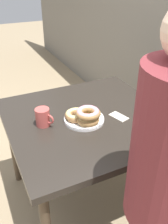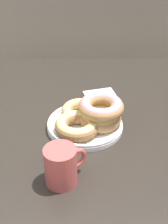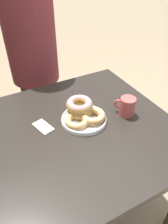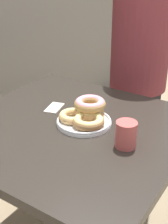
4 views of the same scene
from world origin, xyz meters
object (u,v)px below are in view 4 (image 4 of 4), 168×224
at_px(dining_table, 71,139).
at_px(donut_plate, 86,115).
at_px(coffee_mug, 126,134).
at_px(napkin, 54,108).
at_px(person_figure, 139,67).

relative_size(dining_table, donut_plate, 3.63).
height_order(dining_table, donut_plate, donut_plate).
relative_size(coffee_mug, napkin, 0.86).
bearing_deg(coffee_mug, napkin, 75.52).
xyz_separation_m(dining_table, donut_plate, (0.05, -0.05, 0.12)).
xyz_separation_m(dining_table, coffee_mug, (-0.03, -0.28, 0.13)).
bearing_deg(dining_table, napkin, 61.10).
distance_m(coffee_mug, person_figure, 0.80).
distance_m(coffee_mug, napkin, 0.46).
relative_size(donut_plate, napkin, 2.14).
bearing_deg(dining_table, person_figure, 0.07).
relative_size(person_figure, napkin, 11.55).
relative_size(dining_table, napkin, 7.77).
bearing_deg(napkin, coffee_mug, -104.48).
height_order(person_figure, napkin, person_figure).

